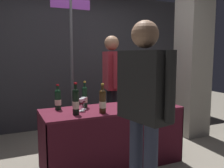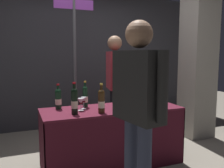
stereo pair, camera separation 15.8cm
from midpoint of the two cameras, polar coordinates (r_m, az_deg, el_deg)
The scene contains 20 objects.
ground_plane at distance 3.24m, azimuth -1.47°, elevation -18.24°, with size 12.00×12.00×0.00m, color gray.
back_partition at distance 4.70m, azimuth -10.54°, elevation 5.46°, with size 6.05×0.12×2.53m, color #2D2D33.
concrete_pillar at distance 4.30m, azimuth 17.64°, elevation 8.80°, with size 0.45×0.45×3.08m, color gray.
tasting_table at distance 3.06m, azimuth -1.50°, elevation -9.81°, with size 1.72×0.64×0.72m.
featured_wine_bottle at distance 3.28m, azimuth 5.02°, elevation -2.47°, with size 0.07×0.07×0.30m.
display_bottle_0 at distance 2.98m, azimuth -14.13°, elevation -3.46°, with size 0.08×0.08×0.31m.
display_bottle_1 at distance 3.33m, azimuth 7.25°, elevation -1.92°, with size 0.08×0.08×0.35m.
display_bottle_2 at distance 3.03m, azimuth 5.38°, elevation -3.06°, with size 0.07×0.07×0.31m.
display_bottle_3 at distance 2.69m, azimuth -10.22°, elevation -3.97°, with size 0.07×0.07×0.36m.
display_bottle_4 at distance 3.40m, azimuth 5.21°, elevation -1.83°, with size 0.08×0.08×0.33m.
display_bottle_5 at distance 2.73m, azimuth -3.90°, elevation -3.98°, with size 0.08×0.08×0.34m.
display_bottle_6 at distance 3.05m, azimuth -7.92°, elevation -2.92°, with size 0.07×0.07×0.33m.
display_bottle_7 at distance 2.90m, azimuth 2.70°, elevation -3.12°, with size 0.08×0.08×0.34m.
wine_glass_near_vendor at distance 2.86m, azimuth -8.86°, elevation -4.25°, with size 0.08×0.08×0.15m.
wine_glass_mid at distance 2.95m, azimuth -8.21°, elevation -3.90°, with size 0.07×0.07×0.15m.
wine_glass_near_taster at distance 3.39m, azimuth 8.67°, elevation -2.67°, with size 0.07×0.07×0.13m.
brochure_stand at distance 2.99m, azimuth 0.98°, elevation -4.31°, with size 0.13×0.01×0.15m, color silver.
vendor_presenter at distance 3.84m, azimuth -1.27°, elevation 1.50°, with size 0.30×0.62×1.67m.
taster_foreground_right at distance 2.05m, azimuth 5.37°, elevation -3.62°, with size 0.29×0.64×1.66m.
booth_signpost at distance 3.80m, azimuth -10.68°, elevation 6.73°, with size 0.60×0.04×2.24m.
Camera 1 is at (-1.22, -2.66, 1.38)m, focal length 38.76 mm.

